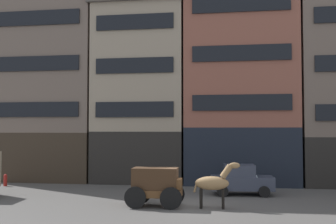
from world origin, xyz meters
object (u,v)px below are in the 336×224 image
(draft_horse, at_px, (214,183))
(sedan_dark, at_px, (241,180))
(fire_hydrant_curbside, at_px, (5,180))
(cargo_wagon, at_px, (156,184))

(draft_horse, bearing_deg, sedan_dark, 71.25)
(fire_hydrant_curbside, bearing_deg, sedan_dark, -5.24)
(cargo_wagon, xyz_separation_m, sedan_dark, (4.45, 4.41, -0.23))
(cargo_wagon, xyz_separation_m, draft_horse, (2.95, 0.00, 0.12))
(fire_hydrant_curbside, bearing_deg, draft_horse, -21.84)
(sedan_dark, xyz_separation_m, fire_hydrant_curbside, (-16.22, 1.49, -0.49))
(cargo_wagon, relative_size, sedan_dark, 0.77)
(cargo_wagon, distance_m, sedan_dark, 6.27)
(cargo_wagon, xyz_separation_m, fire_hydrant_curbside, (-11.77, 5.90, -0.72))
(sedan_dark, distance_m, fire_hydrant_curbside, 16.29)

